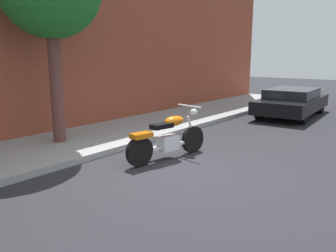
% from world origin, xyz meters
% --- Properties ---
extents(ground_plane, '(60.00, 60.00, 0.00)m').
position_xyz_m(ground_plane, '(0.00, 0.00, 0.00)').
color(ground_plane, '#28282D').
extents(sidewalk, '(25.21, 2.64, 0.14)m').
position_xyz_m(sidewalk, '(0.00, 3.09, 0.07)').
color(sidewalk, '#999999').
rests_on(sidewalk, ground).
extents(motorcycle, '(2.14, 0.76, 1.12)m').
position_xyz_m(motorcycle, '(0.49, 0.57, 0.46)').
color(motorcycle, black).
rests_on(motorcycle, ground).
extents(parked_car_black, '(4.21, 2.00, 1.03)m').
position_xyz_m(parked_car_black, '(7.56, 0.33, 0.55)').
color(parked_car_black, black).
rests_on(parked_car_black, ground).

